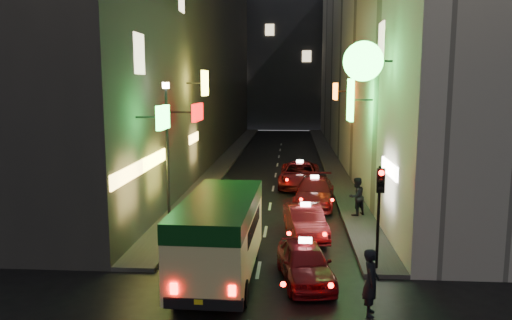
% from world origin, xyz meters
% --- Properties ---
extents(building_left, '(7.52, 52.00, 18.00)m').
position_xyz_m(building_left, '(-8.00, 33.99, 9.00)').
color(building_left, '#34312F').
rests_on(building_left, ground).
extents(building_right, '(7.91, 52.00, 18.00)m').
position_xyz_m(building_right, '(8.00, 33.99, 9.00)').
color(building_right, beige).
rests_on(building_right, ground).
extents(building_far, '(30.00, 10.00, 22.00)m').
position_xyz_m(building_far, '(0.00, 66.00, 11.00)').
color(building_far, '#313136').
rests_on(building_far, ground).
extents(sidewalk_left, '(1.50, 52.00, 0.15)m').
position_xyz_m(sidewalk_left, '(-4.25, 34.00, 0.07)').
color(sidewalk_left, '#454240').
rests_on(sidewalk_left, ground).
extents(sidewalk_right, '(1.50, 52.00, 0.15)m').
position_xyz_m(sidewalk_right, '(4.25, 34.00, 0.07)').
color(sidewalk_right, '#454240').
rests_on(sidewalk_right, ground).
extents(minibus, '(2.36, 6.32, 2.70)m').
position_xyz_m(minibus, '(-1.20, 7.66, 1.70)').
color(minibus, '#EAE392').
rests_on(minibus, ground).
extents(taxi_near, '(2.66, 4.95, 1.67)m').
position_xyz_m(taxi_near, '(1.56, 7.63, 0.75)').
color(taxi_near, maroon).
rests_on(taxi_near, ground).
extents(taxi_second, '(2.62, 4.97, 1.68)m').
position_xyz_m(taxi_second, '(1.69, 12.43, 0.75)').
color(taxi_second, maroon).
rests_on(taxi_second, ground).
extents(taxi_third, '(2.61, 5.42, 1.84)m').
position_xyz_m(taxi_third, '(2.31, 17.92, 0.84)').
color(taxi_third, maroon).
rests_on(taxi_third, ground).
extents(taxi_far, '(2.44, 5.56, 1.91)m').
position_xyz_m(taxi_far, '(1.61, 22.72, 0.87)').
color(taxi_far, maroon).
rests_on(taxi_far, ground).
extents(pedestrian_crossing, '(0.52, 0.74, 2.13)m').
position_xyz_m(pedestrian_crossing, '(3.30, 5.40, 1.06)').
color(pedestrian_crossing, black).
rests_on(pedestrian_crossing, ground).
extents(pedestrian_sidewalk, '(0.90, 0.86, 2.05)m').
position_xyz_m(pedestrian_sidewalk, '(4.17, 15.49, 1.18)').
color(pedestrian_sidewalk, black).
rests_on(pedestrian_sidewalk, sidewalk_right).
extents(traffic_light, '(0.26, 0.43, 3.50)m').
position_xyz_m(traffic_light, '(4.00, 8.47, 2.69)').
color(traffic_light, black).
rests_on(traffic_light, sidewalk_right).
extents(lamp_post, '(0.28, 0.28, 6.22)m').
position_xyz_m(lamp_post, '(-4.20, 13.00, 3.72)').
color(lamp_post, black).
rests_on(lamp_post, sidewalk_left).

